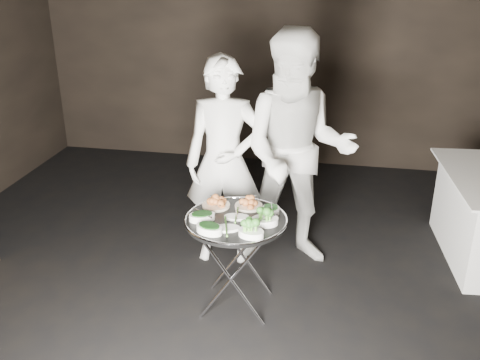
% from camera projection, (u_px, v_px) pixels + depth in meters
% --- Properties ---
extents(floor, '(6.00, 7.00, 0.05)m').
position_uv_depth(floor, '(235.00, 350.00, 3.55)').
color(floor, black).
rests_on(floor, ground).
extents(wall_back, '(6.00, 0.05, 3.00)m').
position_uv_depth(wall_back, '(294.00, 39.00, 6.14)').
color(wall_back, black).
rests_on(wall_back, floor).
extents(tray_stand, '(0.48, 0.41, 0.70)m').
position_uv_depth(tray_stand, '(236.00, 260.00, 3.81)').
color(tray_stand, silver).
rests_on(tray_stand, floor).
extents(serving_tray, '(0.72, 0.72, 0.04)m').
position_uv_depth(serving_tray, '(236.00, 220.00, 3.69)').
color(serving_tray, black).
rests_on(serving_tray, tray_stand).
extents(potato_plate_a, '(0.20, 0.20, 0.07)m').
position_uv_depth(potato_plate_a, '(216.00, 202.00, 3.85)').
color(potato_plate_a, beige).
rests_on(potato_plate_a, serving_tray).
extents(potato_plate_b, '(0.20, 0.20, 0.07)m').
position_uv_depth(potato_plate_b, '(249.00, 203.00, 3.85)').
color(potato_plate_b, beige).
rests_on(potato_plate_b, serving_tray).
extents(greens_bowl, '(0.12, 0.12, 0.07)m').
position_uv_depth(greens_bowl, '(271.00, 209.00, 3.75)').
color(greens_bowl, silver).
rests_on(greens_bowl, serving_tray).
extents(asparagus_plate_a, '(0.18, 0.11, 0.04)m').
position_uv_depth(asparagus_plate_a, '(237.00, 216.00, 3.69)').
color(asparagus_plate_a, silver).
rests_on(asparagus_plate_a, serving_tray).
extents(asparagus_plate_b, '(0.20, 0.14, 0.04)m').
position_uv_depth(asparagus_plate_b, '(226.00, 227.00, 3.54)').
color(asparagus_plate_b, silver).
rests_on(asparagus_plate_b, serving_tray).
extents(spinach_bowl_a, '(0.21, 0.17, 0.07)m').
position_uv_depth(spinach_bowl_a, '(202.00, 216.00, 3.66)').
color(spinach_bowl_a, silver).
rests_on(spinach_bowl_a, serving_tray).
extents(spinach_bowl_b, '(0.21, 0.17, 0.08)m').
position_uv_depth(spinach_bowl_b, '(209.00, 228.00, 3.49)').
color(spinach_bowl_b, silver).
rests_on(spinach_bowl_b, serving_tray).
extents(broccoli_bowl_a, '(0.22, 0.18, 0.08)m').
position_uv_depth(broccoli_bowl_a, '(265.00, 220.00, 3.60)').
color(broccoli_bowl_a, silver).
rests_on(broccoli_bowl_a, serving_tray).
extents(broccoli_bowl_b, '(0.19, 0.15, 0.07)m').
position_uv_depth(broccoli_bowl_b, '(251.00, 232.00, 3.45)').
color(broccoli_bowl_b, silver).
rests_on(broccoli_bowl_b, serving_tray).
extents(serving_utensils, '(0.58, 0.42, 0.01)m').
position_uv_depth(serving_utensils, '(240.00, 208.00, 3.72)').
color(serving_utensils, silver).
rests_on(serving_utensils, serving_tray).
extents(waiter_left, '(0.67, 0.49, 1.72)m').
position_uv_depth(waiter_left, '(224.00, 163.00, 4.29)').
color(waiter_left, silver).
rests_on(waiter_left, floor).
extents(waiter_right, '(0.98, 0.79, 1.92)m').
position_uv_depth(waiter_right, '(297.00, 152.00, 4.22)').
color(waiter_right, silver).
rests_on(waiter_right, floor).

